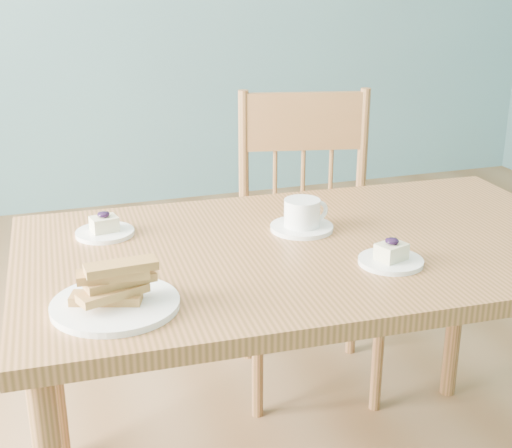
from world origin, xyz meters
name	(u,v)px	position (x,y,z in m)	size (l,w,h in m)	color
dining_table	(311,272)	(-0.10, -0.17, 0.66)	(1.40, 0.84, 0.74)	#A2663D
dining_chair	(309,242)	(0.13, 0.40, 0.50)	(0.53, 0.51, 0.97)	#A2663D
cheesecake_plate_near	(391,257)	(0.02, -0.33, 0.75)	(0.14, 0.14, 0.06)	white
cheesecake_plate_far	(105,229)	(-0.56, 0.05, 0.75)	(0.14, 0.14, 0.06)	white
coffee_cup	(302,217)	(-0.09, -0.07, 0.77)	(0.16, 0.16, 0.08)	white
biscotti_plate	(115,293)	(-0.59, -0.36, 0.77)	(0.25, 0.25, 0.10)	white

